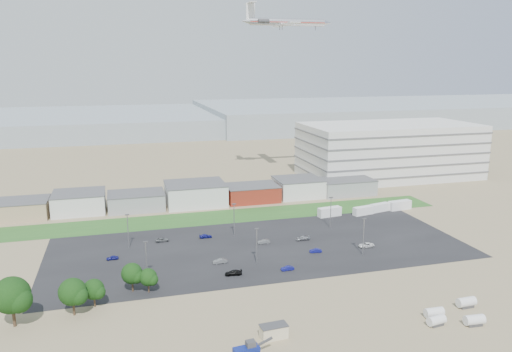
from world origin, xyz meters
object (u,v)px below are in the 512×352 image
object	(u,v)px
box_trailer_a	(330,212)
parked_car_12	(303,238)
tree_far_left	(12,299)
parked_car_6	(206,236)
parked_car_0	(366,245)
storage_tank_nw	(434,312)
telehandler	(246,350)
parked_car_1	(316,251)
airliner	(287,22)
parked_car_9	(162,240)
parked_car_4	(220,261)
parked_car_7	(264,242)
portable_shed	(274,331)
parked_car_13	(287,268)
parked_car_5	(112,258)
parked_car_3	(233,273)

from	to	relation	value
box_trailer_a	parked_car_12	distance (m)	27.24
tree_far_left	parked_car_6	world-z (taller)	tree_far_left
parked_car_12	parked_car_0	bearing A→B (deg)	56.41
storage_tank_nw	parked_car_0	bearing A→B (deg)	81.73
telehandler	parked_car_1	bearing A→B (deg)	47.96
storage_tank_nw	airliner	size ratio (longest dim) A/B	0.10
parked_car_6	parked_car_9	world-z (taller)	parked_car_6
parked_car_0	parked_car_4	distance (m)	43.48
telehandler	parked_car_6	bearing A→B (deg)	79.74
parked_car_7	portable_shed	bearing A→B (deg)	-10.76
portable_shed	parked_car_9	xyz separation A→B (m)	(-16.00, 60.67, -0.80)
airliner	parked_car_6	size ratio (longest dim) A/B	10.53
box_trailer_a	parked_car_9	distance (m)	59.95
parked_car_7	parked_car_6	bearing A→B (deg)	-117.81
portable_shed	parked_car_13	size ratio (longest dim) A/B	1.58
parked_car_0	parked_car_6	size ratio (longest dim) A/B	1.18
parked_car_0	parked_car_12	distance (m)	18.90
telehandler	parked_car_7	bearing A→B (deg)	63.75
parked_car_5	parked_car_9	xyz separation A→B (m)	(14.42, 10.76, 0.01)
storage_tank_nw	box_trailer_a	xyz separation A→B (m)	(8.14, 72.48, 0.40)
parked_car_5	parked_car_13	size ratio (longest dim) A/B	0.94
airliner	parked_car_13	world-z (taller)	airliner
telehandler	parked_car_13	size ratio (longest dim) A/B	2.22
parked_car_7	parked_car_9	size ratio (longest dim) A/B	0.91
parked_car_3	parked_car_9	bearing A→B (deg)	-146.30
parked_car_6	parked_car_7	distance (m)	18.51
box_trailer_a	parked_car_0	xyz separation A→B (m)	(-2.13, -31.13, -0.95)
box_trailer_a	parked_car_7	bearing A→B (deg)	-154.69
parked_car_0	parked_car_6	xyz separation A→B (m)	(-43.72, 20.55, -0.07)
tree_far_left	parked_car_6	bearing A→B (deg)	42.11
parked_car_0	parked_car_1	bearing A→B (deg)	-92.54
portable_shed	parked_car_12	xyz separation A→B (m)	(25.23, 50.47, -0.73)
parked_car_6	parked_car_13	xyz separation A→B (m)	(16.09, -30.26, 0.00)
portable_shed	parked_car_12	bearing A→B (deg)	59.45
parked_car_6	parked_car_5	bearing A→B (deg)	110.45
portable_shed	tree_far_left	world-z (taller)	tree_far_left
parked_car_6	parked_car_1	bearing A→B (deg)	-126.84
parked_car_13	parked_car_1	bearing A→B (deg)	127.81
parked_car_3	parked_car_5	xyz separation A→B (m)	(-29.54, 18.86, -0.08)
portable_shed	parked_car_0	bearing A→B (deg)	40.31
portable_shed	parked_car_6	world-z (taller)	portable_shed
parked_car_7	parked_car_12	bearing A→B (deg)	91.89
tree_far_left	parked_car_3	distance (m)	50.49
box_trailer_a	parked_car_1	distance (m)	35.94
tree_far_left	parked_car_7	size ratio (longest dim) A/B	3.27
tree_far_left	parked_car_9	xyz separation A→B (m)	(33.45, 42.35, -5.44)
tree_far_left	parked_car_7	world-z (taller)	tree_far_left
box_trailer_a	parked_car_6	bearing A→B (deg)	-175.65
parked_car_1	parked_car_12	size ratio (longest dim) A/B	0.79
parked_car_0	parked_car_13	world-z (taller)	parked_car_0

